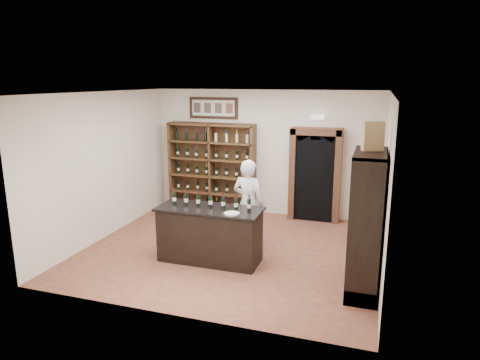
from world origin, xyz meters
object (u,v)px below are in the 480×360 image
side_cabinet (367,245)px  shopkeeper (248,204)px  tasting_counter (210,235)px  counter_bottle_0 (174,198)px  wine_shelf (212,167)px  wine_crate (373,136)px

side_cabinet → shopkeeper: (-2.27, 1.18, 0.12)m
tasting_counter → side_cabinet: (2.72, -0.30, 0.26)m
counter_bottle_0 → side_cabinet: size_ratio=0.14×
wine_shelf → shopkeeper: bearing=-52.8°
side_cabinet → wine_shelf: bearing=139.8°
wine_shelf → wine_crate: size_ratio=5.11×
side_cabinet → shopkeeper: 2.56m
counter_bottle_0 → side_cabinet: side_cabinet is taller
wine_shelf → shopkeeper: (1.56, -2.05, -0.23)m
wine_shelf → wine_crate: (3.80, -3.12, 1.32)m
wine_shelf → tasting_counter: wine_shelf is taller
wine_crate → wine_shelf: bearing=118.7°
tasting_counter → counter_bottle_0: (-0.72, 0.06, 0.61)m
shopkeeper → wine_crate: 2.92m
counter_bottle_0 → side_cabinet: (3.44, -0.36, -0.35)m
wine_shelf → counter_bottle_0: (0.38, -2.88, 0.01)m
counter_bottle_0 → shopkeeper: (1.18, 0.82, -0.23)m
shopkeeper → wine_crate: size_ratio=4.07×
wine_shelf → side_cabinet: bearing=-40.2°
counter_bottle_0 → tasting_counter: bearing=-4.6°
wine_shelf → side_cabinet: same height
side_cabinet → wine_crate: 1.67m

